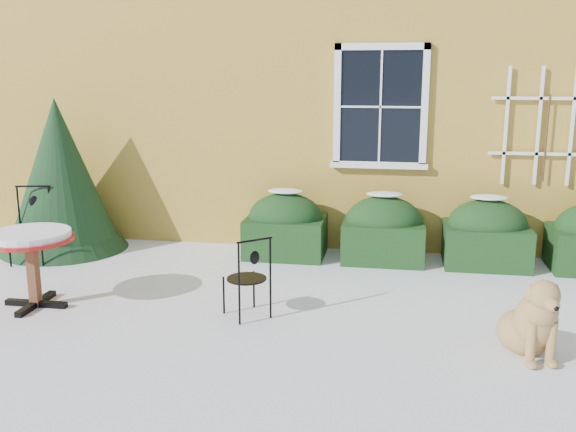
% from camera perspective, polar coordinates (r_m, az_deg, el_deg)
% --- Properties ---
extents(ground, '(80.00, 80.00, 0.00)m').
position_cam_1_polar(ground, '(6.27, -1.57, -10.05)').
color(ground, white).
rests_on(ground, ground).
extents(house, '(12.40, 8.40, 6.40)m').
position_cam_1_polar(house, '(12.74, 4.76, 16.19)').
color(house, gold).
rests_on(house, ground).
extents(hedge_row, '(4.95, 0.80, 0.91)m').
position_cam_1_polar(hedge_row, '(8.47, 12.88, -1.44)').
color(hedge_row, black).
rests_on(hedge_row, ground).
extents(evergreen_shrub, '(1.73, 1.73, 2.09)m').
position_cam_1_polar(evergreen_shrub, '(9.36, -19.53, 2.22)').
color(evergreen_shrub, black).
rests_on(evergreen_shrub, ground).
extents(bistro_table, '(0.88, 0.88, 0.82)m').
position_cam_1_polar(bistro_table, '(7.16, -21.90, -2.34)').
color(bistro_table, black).
rests_on(bistro_table, ground).
extents(patio_chair_near, '(0.52, 0.52, 0.84)m').
position_cam_1_polar(patio_chair_near, '(6.44, -3.54, -5.43)').
color(patio_chair_near, black).
rests_on(patio_chair_near, ground).
extents(patio_chair_far, '(0.51, 0.51, 0.98)m').
position_cam_1_polar(patio_chair_far, '(8.94, -21.88, -0.73)').
color(patio_chair_far, black).
rests_on(patio_chair_far, ground).
extents(dog, '(0.60, 0.86, 0.77)m').
position_cam_1_polar(dog, '(5.98, 20.88, -8.88)').
color(dog, tan).
rests_on(dog, ground).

